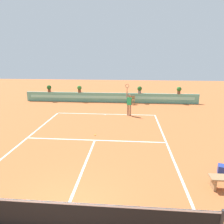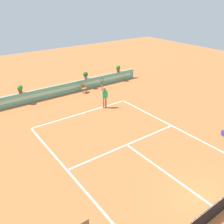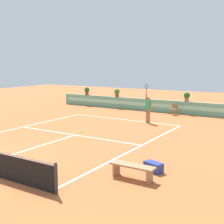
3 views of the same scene
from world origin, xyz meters
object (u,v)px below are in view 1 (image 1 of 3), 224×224
(potted_plant_far_left, at_px, (49,88))
(potted_plant_left, at_px, (79,88))
(ball_kid_chair, at_px, (133,100))
(tennis_player, at_px, (129,103))
(tennis_ball_near_baseline, at_px, (95,135))
(potted_plant_far_right, at_px, (179,90))
(potted_plant_right, at_px, (140,89))

(potted_plant_far_left, bearing_deg, potted_plant_left, 0.00)
(ball_kid_chair, height_order, potted_plant_far_left, potted_plant_far_left)
(ball_kid_chair, height_order, potted_plant_left, potted_plant_left)
(tennis_player, xyz_separation_m, tennis_ball_near_baseline, (-2.07, -4.55, -1.02))
(ball_kid_chair, bearing_deg, potted_plant_far_right, 8.96)
(tennis_player, relative_size, tennis_ball_near_baseline, 38.01)
(potted_plant_far_right, xyz_separation_m, potted_plant_left, (-10.20, 0.00, 0.00))
(tennis_ball_near_baseline, xyz_separation_m, potted_plant_left, (-3.14, 9.27, 1.38))
(tennis_player, xyz_separation_m, potted_plant_far_right, (4.98, 4.72, 0.36))
(potted_plant_far_right, height_order, potted_plant_right, same)
(tennis_ball_near_baseline, relative_size, potted_plant_far_right, 0.09)
(potted_plant_far_right, bearing_deg, tennis_ball_near_baseline, -127.28)
(potted_plant_right, bearing_deg, potted_plant_left, 180.00)
(tennis_player, relative_size, potted_plant_left, 3.57)
(potted_plant_far_right, xyz_separation_m, potted_plant_right, (-3.94, 0.00, 0.00))
(potted_plant_right, xyz_separation_m, potted_plant_far_left, (-9.52, 0.00, 0.00))
(tennis_player, height_order, potted_plant_left, tennis_player)
(ball_kid_chair, relative_size, tennis_ball_near_baseline, 12.50)
(ball_kid_chair, distance_m, tennis_player, 4.04)
(potted_plant_left, bearing_deg, potted_plant_right, 0.00)
(ball_kid_chair, height_order, tennis_ball_near_baseline, ball_kid_chair)
(potted_plant_left, bearing_deg, potted_plant_far_right, 0.00)
(tennis_ball_near_baseline, xyz_separation_m, potted_plant_far_left, (-6.41, 9.27, 1.38))
(ball_kid_chair, relative_size, potted_plant_left, 1.17)
(ball_kid_chair, xyz_separation_m, tennis_player, (-0.34, -3.98, 0.57))
(potted_plant_far_right, distance_m, potted_plant_far_left, 13.47)
(tennis_ball_near_baseline, xyz_separation_m, potted_plant_far_right, (7.05, 9.27, 1.38))
(ball_kid_chair, height_order, potted_plant_far_right, potted_plant_far_right)
(tennis_player, distance_m, potted_plant_left, 7.04)
(potted_plant_right, relative_size, potted_plant_far_left, 1.00)
(tennis_player, distance_m, potted_plant_far_right, 6.87)
(ball_kid_chair, xyz_separation_m, tennis_ball_near_baseline, (-2.41, -8.53, -0.44))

